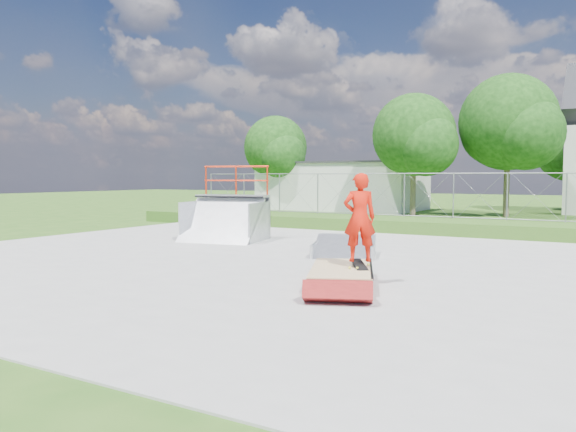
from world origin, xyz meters
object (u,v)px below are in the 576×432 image
Objects in this scene: grind_box at (342,276)px; skater at (360,221)px; quarter_pipe at (223,204)px; flat_bank_ramp at (344,248)px.

skater is at bearing 9.47° from grind_box.
grind_box is 1.55× the size of skater.
grind_box is 1.07× the size of quarter_pipe.
flat_bank_ramp is at bearing -25.81° from quarter_pipe.
quarter_pipe is at bearing 120.40° from grind_box.
grind_box is at bearing -85.72° from flat_bank_ramp.
skater is at bearing -80.75° from flat_bank_ramp.
skater is (0.29, 0.18, 1.09)m from grind_box.
grind_box is 3.98m from flat_bank_ramp.
skater is (1.89, -3.47, 1.03)m from flat_bank_ramp.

